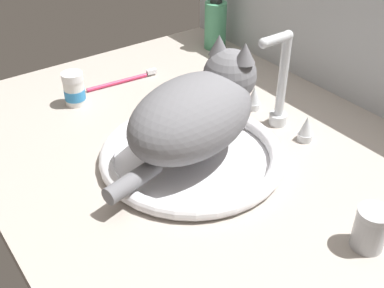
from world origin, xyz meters
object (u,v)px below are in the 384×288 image
(soap_pump_bottle, at_px, (215,24))
(cat, at_px, (199,109))
(sink_basin, at_px, (192,155))
(pill_bottle, at_px, (74,90))
(metal_jar, at_px, (371,229))
(toothbrush, at_px, (125,80))
(faucet, at_px, (279,92))

(soap_pump_bottle, bearing_deg, cat, -41.49)
(sink_basin, bearing_deg, soap_pump_bottle, 137.26)
(pill_bottle, xyz_separation_m, metal_jar, (0.70, 0.19, -0.00))
(sink_basin, height_order, toothbrush, sink_basin)
(soap_pump_bottle, bearing_deg, sink_basin, -42.74)
(cat, distance_m, pill_bottle, 0.37)
(faucet, bearing_deg, cat, -91.41)
(faucet, height_order, metal_jar, faucet)
(sink_basin, xyz_separation_m, toothbrush, (-0.38, 0.06, -0.01))
(faucet, distance_m, toothbrush, 0.42)
(sink_basin, relative_size, pill_bottle, 4.55)
(soap_pump_bottle, distance_m, pill_bottle, 0.49)
(faucet, distance_m, cat, 0.21)
(metal_jar, bearing_deg, soap_pump_bottle, 159.06)
(pill_bottle, distance_m, toothbrush, 0.16)
(cat, distance_m, soap_pump_bottle, 0.56)
(sink_basin, height_order, cat, cat)
(faucet, xyz_separation_m, soap_pump_bottle, (-0.42, 0.16, -0.01))
(pill_bottle, bearing_deg, toothbrush, 101.27)
(soap_pump_bottle, height_order, pill_bottle, soap_pump_bottle)
(sink_basin, distance_m, pill_bottle, 0.36)
(metal_jar, bearing_deg, pill_bottle, -165.19)
(sink_basin, relative_size, toothbrush, 1.92)
(faucet, xyz_separation_m, cat, (-0.01, -0.21, 0.03))
(faucet, bearing_deg, soap_pump_bottle, 159.64)
(sink_basin, height_order, soap_pump_bottle, soap_pump_bottle)
(toothbrush, bearing_deg, pill_bottle, -78.73)
(sink_basin, xyz_separation_m, cat, (-0.01, 0.02, 0.10))
(pill_bottle, relative_size, toothbrush, 0.42)
(cat, bearing_deg, toothbrush, 174.44)
(toothbrush, bearing_deg, faucet, 24.73)
(sink_basin, xyz_separation_m, pill_bottle, (-0.35, -0.09, 0.02))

